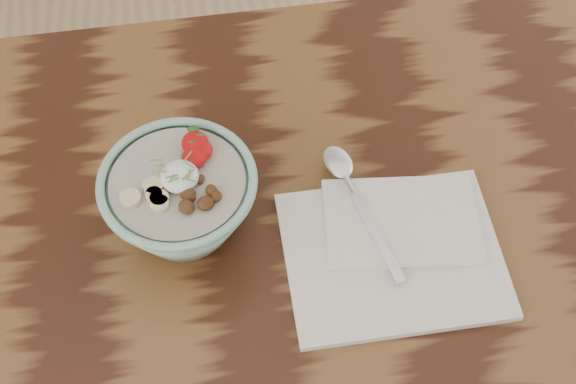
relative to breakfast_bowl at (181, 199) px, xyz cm
name	(u,v)px	position (x,y,z in cm)	size (l,w,h in cm)	color
table	(254,333)	(6.30, -10.44, -15.19)	(160.00, 90.00, 75.00)	#34180D
breakfast_bowl	(181,199)	(0.00, 0.00, 0.00)	(17.45, 17.45, 11.53)	#88B7A6
napkin	(395,248)	(23.36, -6.87, -5.26)	(24.59, 20.79, 1.51)	silver
spoon	(348,180)	(19.61, 2.35, -3.95)	(6.69, 19.95, 1.05)	silver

